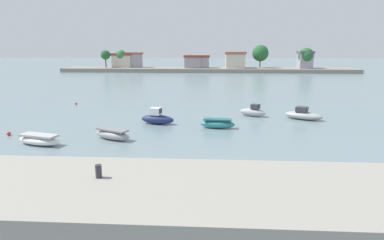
{
  "coord_description": "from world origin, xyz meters",
  "views": [
    {
      "loc": [
        1.62,
        -20.86,
        8.76
      ],
      "look_at": [
        -0.53,
        14.03,
        0.89
      ],
      "focal_mm": 31.69,
      "sensor_mm": 36.0,
      "label": 1
    }
  ],
  "objects": [
    {
      "name": "moored_boat_5",
      "position": [
        12.39,
        19.21,
        0.54
      ],
      "size": [
        4.7,
        3.61,
        1.49
      ],
      "rotation": [
        0.0,
        0.0,
        -0.5
      ],
      "color": "#9E9EA3",
      "rests_on": "ground"
    },
    {
      "name": "moored_boat_1",
      "position": [
        -7.7,
        9.22,
        0.49
      ],
      "size": [
        4.06,
        2.81,
        1.02
      ],
      "rotation": [
        0.0,
        0.0,
        -0.46
      ],
      "color": "#9E9EA3",
      "rests_on": "ground"
    },
    {
      "name": "ground_plane",
      "position": [
        0.0,
        0.0,
        0.0
      ],
      "size": [
        400.0,
        400.0,
        0.0
      ],
      "primitive_type": "plane",
      "color": "slate"
    },
    {
      "name": "mooring_buoy_0",
      "position": [
        -18.55,
        27.36,
        0.16
      ],
      "size": [
        0.32,
        0.32,
        0.32
      ],
      "primitive_type": "sphere",
      "color": "red",
      "rests_on": "ground"
    },
    {
      "name": "moored_boat_3",
      "position": [
        2.17,
        14.21,
        0.49
      ],
      "size": [
        3.77,
        1.52,
        1.03
      ],
      "rotation": [
        0.0,
        0.0,
        -0.09
      ],
      "color": "teal",
      "rests_on": "ground"
    },
    {
      "name": "moored_boat_2",
      "position": [
        -4.53,
        15.76,
        0.66
      ],
      "size": [
        3.99,
        2.06,
        1.83
      ],
      "rotation": [
        0.0,
        0.0,
        -0.21
      ],
      "color": "navy",
      "rests_on": "ground"
    },
    {
      "name": "mooring_buoy_1",
      "position": [
        -18.25,
        9.96,
        0.2
      ],
      "size": [
        0.4,
        0.4,
        0.4
      ],
      "primitive_type": "sphere",
      "color": "red",
      "rests_on": "ground"
    },
    {
      "name": "mooring_bollard",
      "position": [
        -3.78,
        -5.95,
        2.83
      ],
      "size": [
        0.3,
        0.3,
        0.64
      ],
      "primitive_type": "cylinder",
      "color": "#2D2D33",
      "rests_on": "seawall_embankment"
    },
    {
      "name": "seawall_embankment",
      "position": [
        0.0,
        -6.56,
        1.25
      ],
      "size": [
        80.36,
        7.15,
        2.5
      ],
      "primitive_type": "cube",
      "color": "gray",
      "rests_on": "ground"
    },
    {
      "name": "moored_boat_4",
      "position": [
        6.61,
        20.61,
        0.58
      ],
      "size": [
        3.44,
        2.53,
        1.54
      ],
      "rotation": [
        0.0,
        0.0,
        -0.5
      ],
      "color": "#9E9EA3",
      "rests_on": "ground"
    },
    {
      "name": "distant_shoreline",
      "position": [
        0.65,
        90.15,
        2.22
      ],
      "size": [
        93.35,
        11.83,
        8.49
      ],
      "color": "gray",
      "rests_on": "ground"
    },
    {
      "name": "moored_boat_0",
      "position": [
        -13.66,
        7.11,
        0.46
      ],
      "size": [
        4.46,
        2.44,
        0.97
      ],
      "rotation": [
        0.0,
        0.0,
        -0.25
      ],
      "color": "white",
      "rests_on": "ground"
    }
  ]
}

